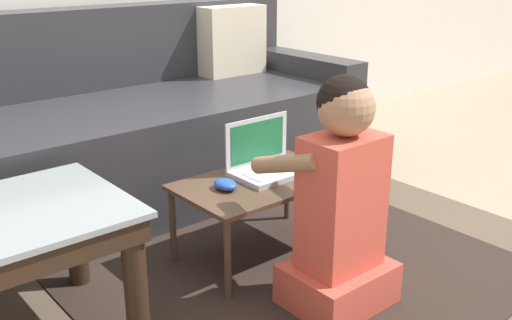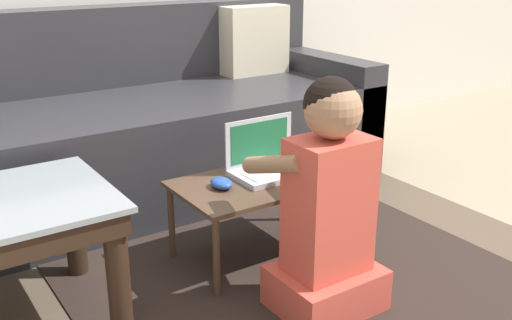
# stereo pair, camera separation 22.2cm
# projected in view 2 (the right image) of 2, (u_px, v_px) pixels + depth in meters

# --- Properties ---
(ground_plane) EXTENTS (16.00, 16.00, 0.00)m
(ground_plane) POSITION_uv_depth(u_px,v_px,m) (295.00, 272.00, 2.18)
(ground_plane) COLOR gray
(area_rug) EXTENTS (2.06, 1.73, 0.01)m
(area_rug) POSITION_uv_depth(u_px,v_px,m) (293.00, 277.00, 2.14)
(area_rug) COLOR brown
(area_rug) RESTS_ON ground_plane
(couch) EXTENTS (2.19, 0.89, 0.85)m
(couch) POSITION_uv_depth(u_px,v_px,m) (147.00, 129.00, 2.84)
(couch) COLOR #2D2D33
(couch) RESTS_ON ground_plane
(laptop_desk) EXTENTS (0.62, 0.38, 0.31)m
(laptop_desk) POSITION_uv_depth(u_px,v_px,m) (260.00, 188.00, 2.21)
(laptop_desk) COLOR #4C3828
(laptop_desk) RESTS_ON ground_plane
(laptop) EXTENTS (0.30, 0.19, 0.20)m
(laptop) POSITION_uv_depth(u_px,v_px,m) (270.00, 165.00, 2.25)
(laptop) COLOR #B7BCC6
(laptop) RESTS_ON laptop_desk
(computer_mouse) EXTENTS (0.07, 0.10, 0.04)m
(computer_mouse) POSITION_uv_depth(u_px,v_px,m) (221.00, 183.00, 2.12)
(computer_mouse) COLOR #234CB2
(computer_mouse) RESTS_ON laptop_desk
(person_seated) EXTENTS (0.33, 0.41, 0.77)m
(person_seated) POSITION_uv_depth(u_px,v_px,m) (327.00, 209.00, 1.85)
(person_seated) COLOR #CC4C3D
(person_seated) RESTS_ON ground_plane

